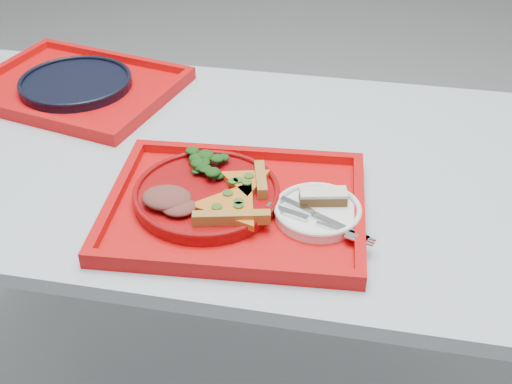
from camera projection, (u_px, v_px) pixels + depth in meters
table at (265, 191)px, 1.32m from camera, size 1.60×0.80×0.75m
tray_main at (236, 209)px, 1.14m from camera, size 0.48×0.38×0.01m
tray_far at (77, 89)px, 1.51m from camera, size 0.52×0.44×0.01m
dinner_plate at (207, 196)px, 1.14m from camera, size 0.26×0.26×0.02m
side_plate at (318, 213)px, 1.11m from camera, size 0.15×0.15×0.01m
navy_plate at (76, 84)px, 1.51m from camera, size 0.26×0.26×0.02m
pizza_slice_a at (231, 204)px, 1.09m from camera, size 0.16×0.17×0.02m
pizza_slice_b at (246, 180)px, 1.15m from camera, size 0.13×0.12×0.02m
salad_heap at (204, 160)px, 1.19m from camera, size 0.08×0.07×0.04m
meat_portion at (167, 198)px, 1.10m from camera, size 0.09×0.07×0.03m
dessert_bar at (323, 196)px, 1.12m from camera, size 0.09×0.05×0.02m
knife at (321, 217)px, 1.08m from camera, size 0.17×0.10×0.01m
fork at (316, 222)px, 1.07m from camera, size 0.18×0.08×0.01m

